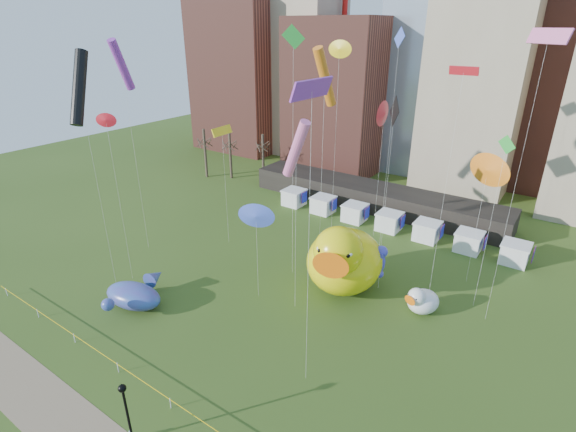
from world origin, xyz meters
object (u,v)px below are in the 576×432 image
Objects in this scene: seahorse_green at (328,246)px; lamppost at (126,407)px; whale_inflatable at (135,294)px; seahorse_purple at (381,259)px; big_duck at (343,259)px; small_duck at (422,301)px.

lamppost is (-1.19, -22.68, -1.76)m from seahorse_green.
whale_inflatable is 15.69m from lamppost.
big_duck is at bearing -164.01° from seahorse_purple.
seahorse_green is (-1.54, -0.50, 1.12)m from big_duck.
small_duck is 0.53× the size of whale_inflatable.
small_duck is 5.55m from seahorse_purple.
big_duck is 1.72× the size of seahorse_green.
seahorse_purple is (2.90, 2.39, -0.23)m from big_duck.
seahorse_purple is (-4.93, 1.45, 2.10)m from small_duck.
seahorse_purple is 24.06m from whale_inflatable.
lamppost is at bearing -125.90° from seahorse_purple.
seahorse_green is 1.32× the size of lamppost.
lamppost is (-2.73, -23.18, -0.65)m from big_duck.
lamppost is (-10.56, -24.12, 1.69)m from small_duck.
big_duck is at bearing 31.85° from whale_inflatable.
seahorse_purple is at bearing 40.98° from seahorse_green.
small_duck is 26.38m from lamppost.
seahorse_purple is 1.00× the size of lamppost.
whale_inflatable is (-14.99, -13.55, -2.43)m from big_duck.
big_duck is 2.26× the size of seahorse_purple.
lamppost is at bearing -48.40° from whale_inflatable.
big_duck is 23.35m from lamppost.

